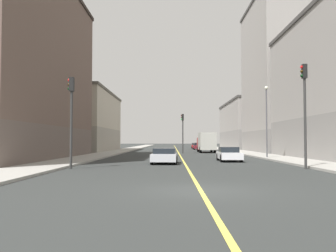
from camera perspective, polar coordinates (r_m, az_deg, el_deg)
ground_plane at (r=13.31m, az=5.10°, el=-10.02°), size 400.00×400.00×0.00m
sidewalk_left at (r=63.07m, az=10.23°, el=-3.83°), size 3.52×168.00×0.15m
sidewalk_right at (r=62.75m, az=-7.28°, el=-3.86°), size 3.52×168.00×0.15m
lane_center_stripe at (r=62.18m, az=1.50°, el=-3.95°), size 0.16×154.00×0.01m
building_left_mid at (r=58.38m, az=17.30°, el=7.42°), size 8.98×17.42×23.08m
building_left_far at (r=81.49m, az=12.36°, el=0.09°), size 8.98×26.10×10.24m
building_right_corner at (r=37.70m, az=-22.56°, el=8.73°), size 8.98×25.25×17.77m
building_right_midblock at (r=63.16m, az=-12.85°, el=0.68°), size 8.98×23.36×10.02m
traffic_light_left_near at (r=24.49m, az=20.68°, el=3.60°), size 0.40×0.32×6.63m
traffic_light_right_near at (r=23.82m, az=-14.99°, el=2.57°), size 0.40×0.32×5.82m
traffic_light_median_far at (r=50.41m, az=2.32°, el=-0.27°), size 0.40×0.32×5.49m
street_lamp_left_near at (r=37.18m, az=15.24°, el=1.85°), size 0.36×0.36×7.05m
car_maroon at (r=72.65m, az=4.71°, el=-3.20°), size 1.79×4.25×1.35m
car_silver at (r=28.24m, az=-0.56°, el=-4.71°), size 2.08×4.04×1.20m
car_red at (r=83.30m, az=4.33°, el=-3.10°), size 1.86×4.53×1.25m
car_white at (r=31.94m, az=9.56°, el=-4.40°), size 1.87×4.32×1.24m
box_truck at (r=54.87m, az=6.04°, el=-2.52°), size 2.39×7.52×2.97m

